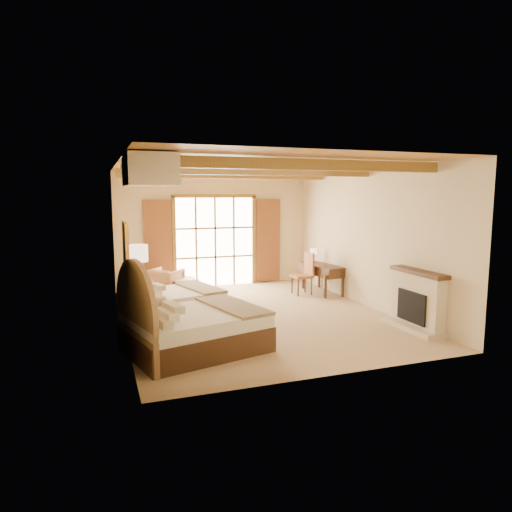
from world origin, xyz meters
name	(u,v)px	position (x,y,z in m)	size (l,w,h in m)	color
floor	(256,315)	(0.00, 0.00, 0.00)	(7.00, 7.00, 0.00)	tan
wall_back	(215,230)	(0.00, 3.50, 1.60)	(5.50, 5.50, 0.00)	beige
wall_left	(121,247)	(-2.75, 0.00, 1.60)	(7.00, 7.00, 0.00)	beige
wall_right	(367,238)	(2.75, 0.00, 1.60)	(7.00, 7.00, 0.00)	beige
ceiling	(256,165)	(0.00, 0.00, 3.20)	(7.00, 7.00, 0.00)	#A87539
ceiling_beams	(256,171)	(0.00, 0.00, 3.08)	(5.39, 4.60, 0.18)	olive
french_doors	(215,242)	(0.00, 3.44, 1.25)	(3.95, 0.08, 2.60)	white
fireplace	(417,303)	(2.60, -2.00, 0.51)	(0.46, 1.40, 1.16)	beige
painting	(125,243)	(-2.70, -0.75, 1.75)	(0.06, 0.95, 0.75)	gold
canopy_valance	(149,171)	(-2.40, -2.00, 2.95)	(0.70, 1.40, 0.45)	beige
bed_near	(186,326)	(-1.85, -1.77, 0.43)	(2.53, 2.11, 1.42)	#442D1B
bed_far	(168,301)	(-1.82, 0.43, 0.37)	(2.21, 1.84, 1.23)	#442D1B
nightstand	(139,314)	(-2.48, -0.36, 0.33)	(0.56, 0.56, 0.67)	#442D1B
floor_lamp	(138,259)	(-2.50, -0.75, 1.45)	(0.36, 0.36, 1.71)	#332518
armchair	(166,282)	(-1.54, 2.63, 0.35)	(0.75, 0.77, 0.70)	tan
ottoman	(183,287)	(-1.12, 2.44, 0.22)	(0.62, 0.62, 0.45)	#AC7752
desk	(322,278)	(2.43, 1.56, 0.40)	(0.79, 1.46, 0.75)	#442D1B
desk_chair	(303,281)	(1.86, 1.56, 0.34)	(0.49, 0.49, 1.09)	#AF6134
desk_lamp	(314,252)	(2.45, 2.13, 1.02)	(0.18, 0.18, 0.36)	#332518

